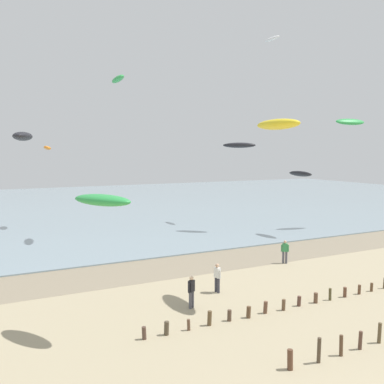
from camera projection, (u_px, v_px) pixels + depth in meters
The scene contains 15 objects.
wet_sand_strip at pixel (139, 271), 29.74m from camera, with size 120.00×5.47×0.01m, color gray.
sea at pixel (48, 208), 63.12m from camera, with size 160.00×70.00×0.10m, color #7F939E.
groyne_far at pixel (281, 305), 22.38m from camera, with size 16.62×0.34×0.71m.
person_left_flank at pixel (191, 291), 22.69m from camera, with size 0.50×0.37×1.71m.
person_right_flank at pixel (217, 277), 25.19m from camera, with size 0.28×0.56×1.71m.
person_far_down_beach at pixel (285, 251), 31.77m from camera, with size 0.49×0.38×1.71m.
kite_aloft_0 at pixel (272, 39), 48.70m from camera, with size 2.48×0.79×0.40m, color white.
kite_aloft_4 at pixel (300, 174), 41.56m from camera, with size 2.83×0.90×0.45m, color black.
kite_aloft_5 at pixel (23, 136), 26.72m from camera, with size 3.39×1.09×0.54m, color black.
kite_aloft_6 at pixel (102, 200), 18.93m from camera, with size 3.20×1.02×0.51m, color green.
kite_aloft_7 at pixel (239, 145), 43.83m from camera, with size 3.32×1.06×0.53m, color black.
kite_aloft_8 at pixel (350, 122), 45.36m from camera, with size 3.39×1.09×0.54m, color green.
kite_aloft_9 at pixel (118, 79), 38.86m from camera, with size 3.10×0.99×0.50m, color green.
kite_aloft_11 at pixel (47, 148), 45.87m from camera, with size 2.31×0.74×0.37m, color orange.
kite_aloft_12 at pixel (278, 124), 23.21m from camera, with size 3.48×1.11×0.56m, color yellow.
Camera 1 is at (-10.10, -7.18, 8.18)m, focal length 40.66 mm.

